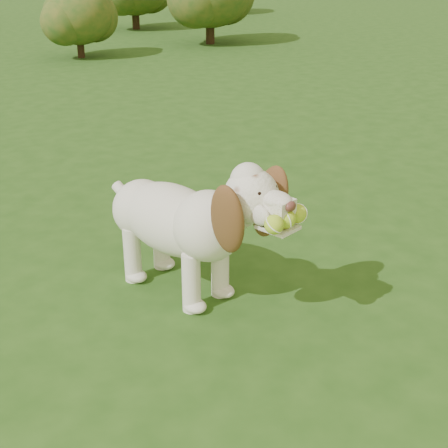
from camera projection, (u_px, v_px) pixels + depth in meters
ground at (109, 273)px, 3.62m from camera, size 80.00×80.00×0.00m
dog at (187, 218)px, 3.23m from camera, size 0.64×1.28×0.84m
shrub_c at (78, 15)px, 10.43m from camera, size 1.15×1.15×1.20m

